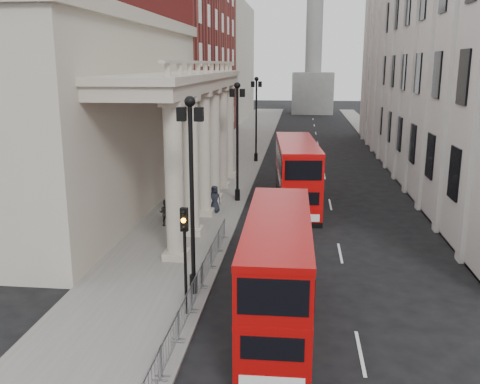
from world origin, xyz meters
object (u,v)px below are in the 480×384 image
Objects in this scene: lamp_post_north at (256,113)px; traffic_light at (185,241)px; monument_column at (314,30)px; pedestrian_a at (176,219)px; bus_near at (278,270)px; pedestrian_b at (166,213)px; lamp_post_mid at (237,134)px; pedestrian_c at (215,199)px; lamp_post_south at (192,183)px; bus_far at (297,173)px.

traffic_light is (0.10, -34.02, -1.80)m from lamp_post_north.
monument_column reaches higher than pedestrian_a.
bus_near is 13.71m from pedestrian_b.
lamp_post_mid is at bearing -95.24° from monument_column.
bus_near is at bearing -61.66° from pedestrian_c.
monument_column is at bearing 83.28° from lamp_post_north.
monument_column is at bearing 49.31° from pedestrian_a.
lamp_post_south is 4.65× the size of pedestrian_c.
pedestrian_b is (-0.97, 1.29, 0.01)m from pedestrian_a.
monument_column is at bearing 85.87° from traffic_light.
bus_far is 5.95× the size of pedestrian_c.
bus_near is 5.45× the size of pedestrian_c.
lamp_post_south is 5.06m from bus_near.
bus_far is at bearing 87.45° from bus_near.
lamp_post_south is at bearing 115.21° from pedestrian_b.
pedestrian_a is 1.62m from pedestrian_b.
pedestrian_a is at bearing 107.92° from lamp_post_south.
lamp_post_north reaches higher than pedestrian_a.
pedestrian_c is (2.47, 3.30, 0.08)m from pedestrian_b.
lamp_post_south is at bearing -74.37° from pedestrian_c.
bus_near is (3.65, -34.21, -2.72)m from lamp_post_north.
lamp_post_mid reaches higher than bus_near.
pedestrian_a is (-2.71, 10.10, -2.18)m from traffic_light.
lamp_post_north is at bearing 99.52° from bus_far.
pedestrian_a is at bearing -97.47° from pedestrian_c.
pedestrian_a is at bearing 120.52° from bus_near.
bus_far is at bearing 12.76° from pedestrian_a.
monument_column reaches higher than lamp_post_south.
monument_column is at bearing 87.34° from bus_near.
monument_column is 5.56× the size of bus_near.
bus_far is at bearing -8.87° from lamp_post_mid.
lamp_post_mid reaches higher than pedestrian_a.
lamp_post_mid is at bearing -90.00° from lamp_post_north.
bus_far is 6.09m from pedestrian_c.
lamp_post_mid is 18.11m from traffic_light.
lamp_post_mid is 5.24m from pedestrian_c.
traffic_light is 2.64× the size of pedestrian_b.
lamp_post_north is (0.00, 16.00, 0.00)m from lamp_post_mid.
monument_column is at bearing -93.11° from pedestrian_b.
lamp_post_mid is at bearing 100.54° from bus_near.
traffic_light is 0.44× the size of bus_near.
lamp_post_south is 32.00m from lamp_post_north.
lamp_post_south is at bearing 92.84° from traffic_light.
lamp_post_north is at bearing 49.64° from pedestrian_a.
bus_near is 6.03× the size of pedestrian_a.
traffic_light is 12.17m from pedestrian_b.
monument_column is 57.46m from lamp_post_north.
bus_near is 15.67m from pedestrian_c.
lamp_post_mid is 1.00× the size of lamp_post_north.
monument_column is 6.51× the size of lamp_post_south.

